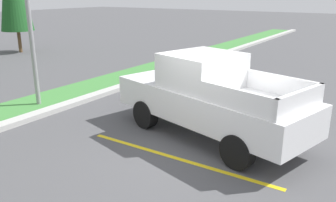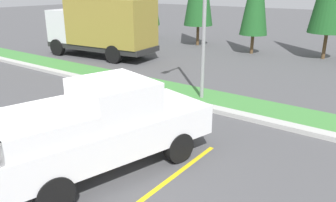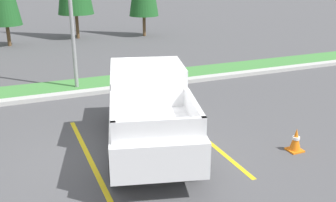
{
  "view_description": "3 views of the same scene",
  "coord_description": "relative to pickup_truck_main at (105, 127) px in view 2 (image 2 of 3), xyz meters",
  "views": [
    {
      "loc": [
        -6.67,
        -3.61,
        3.55
      ],
      "look_at": [
        0.72,
        1.26,
        0.79
      ],
      "focal_mm": 37.56,
      "sensor_mm": 36.0,
      "label": 1
    },
    {
      "loc": [
        6.3,
        -4.73,
        4.14
      ],
      "look_at": [
        1.25,
        2.16,
        1.18
      ],
      "focal_mm": 35.93,
      "sensor_mm": 36.0,
      "label": 2
    },
    {
      "loc": [
        -2.13,
        -8.36,
        4.4
      ],
      "look_at": [
        1.78,
        0.98,
        0.85
      ],
      "focal_mm": 41.55,
      "sensor_mm": 36.0,
      "label": 3
    }
  ],
  "objects": [
    {
      "name": "ground_plane",
      "position": [
        -0.91,
        -0.17,
        -1.04
      ],
      "size": [
        120.0,
        120.0,
        0.0
      ],
      "primitive_type": "plane",
      "color": "#4C4C4F"
    },
    {
      "name": "parking_line_near",
      "position": [
        -1.56,
        -0.05,
        -1.04
      ],
      "size": [
        0.12,
        4.8,
        0.01
      ],
      "primitive_type": "cube",
      "color": "yellow",
      "rests_on": "ground"
    },
    {
      "name": "parking_line_far",
      "position": [
        1.54,
        -0.05,
        -1.04
      ],
      "size": [
        0.12,
        4.8,
        0.01
      ],
      "primitive_type": "cube",
      "color": "yellow",
      "rests_on": "ground"
    },
    {
      "name": "curb_strip",
      "position": [
        -0.91,
        4.83,
        -0.97
      ],
      "size": [
        56.0,
        0.4,
        0.15
      ],
      "primitive_type": "cube",
      "color": "#B2B2AD",
      "rests_on": "ground"
    },
    {
      "name": "grass_median",
      "position": [
        -0.91,
        5.93,
        -1.01
      ],
      "size": [
        56.0,
        1.8,
        0.06
      ],
      "primitive_type": "cube",
      "color": "#42843D",
      "rests_on": "ground"
    },
    {
      "name": "pickup_truck_main",
      "position": [
        0.0,
        0.0,
        0.0
      ],
      "size": [
        3.19,
        5.53,
        2.1
      ],
      "color": "black",
      "rests_on": "ground"
    },
    {
      "name": "cargo_truck_distant",
      "position": [
        -9.7,
        9.11,
        0.81
      ],
      "size": [
        7.0,
        3.1,
        3.4
      ],
      "color": "black",
      "rests_on": "ground"
    }
  ]
}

